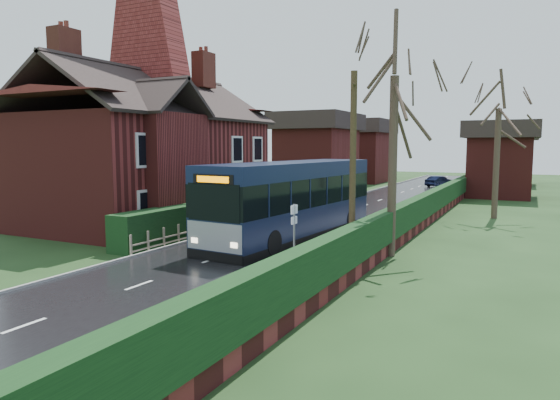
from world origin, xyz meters
The scene contains 18 objects.
ground centered at (0.00, 0.00, 0.00)m, with size 140.00×140.00×0.00m, color #294B20.
road centered at (0.00, 10.00, 0.01)m, with size 6.00×100.00×0.02m, color black.
pavement centered at (4.25, 10.00, 0.07)m, with size 2.50×100.00×0.14m, color slate.
kerb_right centered at (3.05, 10.00, 0.07)m, with size 0.12×100.00×0.14m, color gray.
kerb_left centered at (-3.05, 10.00, 0.05)m, with size 0.12×100.00×0.10m, color gray.
front_hedge centered at (-3.90, 5.00, 0.80)m, with size 1.20×16.00×1.60m, color black.
picket_fence centered at (-3.15, 5.00, 0.45)m, with size 0.10×16.00×0.90m, color #978D66, non-canonical shape.
right_wall_hedge centered at (5.80, 10.00, 1.02)m, with size 0.60×50.00×1.80m.
brick_house centered at (-8.73, 4.78, 4.38)m, with size 9.30×14.60×10.30m.
bus centered at (0.80, 3.66, 1.81)m, with size 3.71×12.19×3.65m.
car_silver centered at (-1.94, 10.27, 0.65)m, with size 1.53×3.79×1.29m, color #ADADB1.
car_green centered at (-2.90, 4.00, 0.62)m, with size 1.73×4.25×1.23m, color black.
car_distant centered at (2.00, 38.38, 0.58)m, with size 1.24×3.54×1.17m, color black.
bus_stop_sign centered at (4.00, -3.00, 1.64)m, with size 0.08×0.38×2.50m.
telegraph_pole centered at (4.80, 0.56, 3.64)m, with size 0.43×0.88×7.20m.
tree_right_near centered at (6.00, 1.88, 7.58)m, with size 4.70×4.70×10.15m.
tree_right_far centered at (9.00, 15.14, 7.07)m, with size 4.90×4.90×9.47m.
tree_house_side centered at (-10.81, 12.21, 7.40)m, with size 4.36×4.36×9.90m.
Camera 1 is at (10.89, -17.71, 4.38)m, focal length 32.00 mm.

